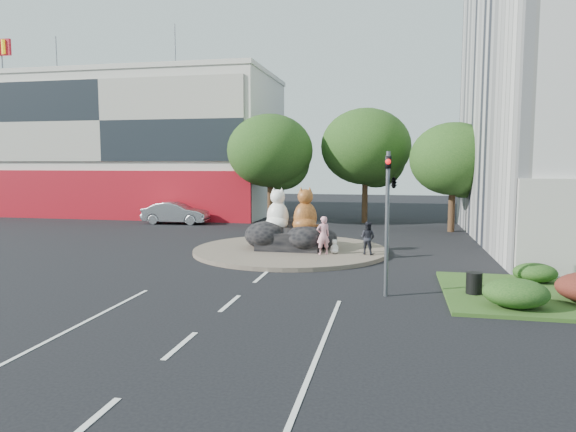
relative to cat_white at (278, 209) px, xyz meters
name	(u,v)px	position (x,y,z in m)	size (l,w,h in m)	color
ground	(230,303)	(0.70, -10.10, -2.23)	(120.00, 120.00, 0.00)	black
roundabout_island	(290,250)	(0.70, -0.10, -2.13)	(10.00, 10.00, 0.20)	brown
rock_plinth	(290,240)	(0.70, -0.10, -1.58)	(3.20, 2.60, 0.90)	black
shophouse_block	(137,146)	(-17.31, 17.81, 3.96)	(25.20, 12.30, 17.40)	beige
tree_left	(271,154)	(-3.23, 11.96, 3.02)	(6.46, 6.46, 8.27)	#382314
tree_mid	(366,150)	(3.77, 13.96, 3.33)	(6.84, 6.84, 8.76)	#382314
tree_right	(454,163)	(9.77, 9.96, 2.40)	(5.70, 5.70, 7.30)	#382314
hedge_near_green	(516,293)	(9.70, -9.10, -1.66)	(2.00, 1.60, 0.90)	#153A12
hedge_back_green	(535,273)	(11.20, -5.30, -1.75)	(1.60, 1.28, 0.72)	#153A12
traffic_light	(390,192)	(5.79, -8.10, 1.39)	(0.44, 1.24, 5.00)	#595B60
cat_white	(278,209)	(0.00, 0.00, 0.00)	(1.35, 1.17, 2.25)	white
cat_tabby	(305,209)	(1.50, -0.27, 0.03)	(1.38, 1.20, 2.31)	#A74D22
kitten_calico	(264,242)	(-0.51, -0.84, -1.62)	(0.48, 0.42, 0.81)	silver
kitten_white	(335,246)	(3.11, -1.14, -1.66)	(0.43, 0.38, 0.72)	silver
pedestrian_pink	(323,235)	(2.59, -1.50, -1.10)	(0.68, 0.44, 1.86)	pink
pedestrian_dark	(368,238)	(4.70, -1.06, -1.22)	(0.78, 0.61, 1.61)	black
parked_car	(176,213)	(-10.32, 10.34, -1.41)	(1.73, 4.97, 1.64)	#97989E
litter_bin	(474,283)	(8.68, -7.59, -1.73)	(0.54, 0.54, 0.74)	black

